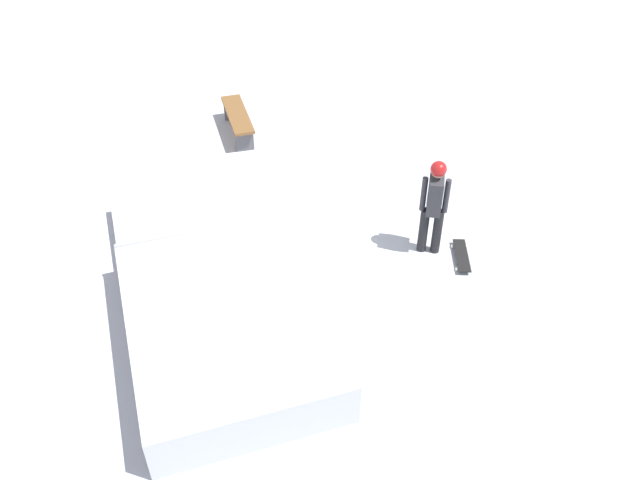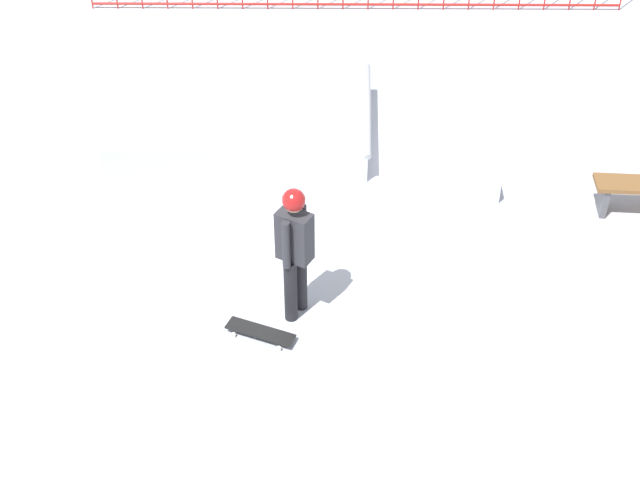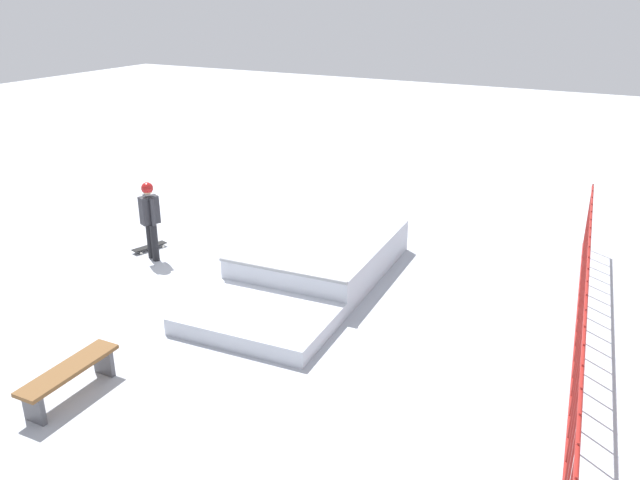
# 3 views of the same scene
# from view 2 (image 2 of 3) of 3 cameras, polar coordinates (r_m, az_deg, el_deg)

# --- Properties ---
(ground_plane) EXTENTS (60.00, 60.00, 0.00)m
(ground_plane) POSITION_cam_2_polar(r_m,az_deg,el_deg) (12.02, 0.31, 3.92)
(ground_plane) COLOR #B2B7C1
(skate_ramp) EXTENTS (5.55, 2.93, 0.74)m
(skate_ramp) POSITION_cam_2_polar(r_m,az_deg,el_deg) (12.63, -2.88, 7.43)
(skate_ramp) COLOR silver
(skate_ramp) RESTS_ON ground
(skater) EXTENTS (0.44, 0.41, 1.73)m
(skater) POSITION_cam_2_polar(r_m,az_deg,el_deg) (9.28, -1.70, -0.30)
(skater) COLOR black
(skater) RESTS_ON ground
(skateboard) EXTENTS (0.82, 0.42, 0.09)m
(skateboard) POSITION_cam_2_polar(r_m,az_deg,el_deg) (9.62, -4.02, -6.15)
(skateboard) COLOR black
(skateboard) RESTS_ON ground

